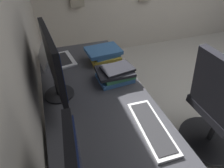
{
  "coord_description": "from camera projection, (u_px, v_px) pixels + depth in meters",
  "views": [
    {
      "loc": [
        -0.83,
        2.07,
        1.58
      ],
      "look_at": [
        -0.05,
        1.8,
        0.95
      ],
      "focal_mm": 30.07,
      "sensor_mm": 36.0,
      "label": 1
    }
  ],
  "objects": [
    {
      "name": "drawer_pedestal",
      "position": [
        105.0,
        159.0,
        1.33
      ],
      "size": [
        0.4,
        0.51,
        0.69
      ],
      "color": "#38383D",
      "rests_on": "ground"
    },
    {
      "name": "laptop_leftmost",
      "position": [
        55.0,
        58.0,
        1.62
      ],
      "size": [
        0.32,
        0.32,
        0.19
      ],
      "color": "silver",
      "rests_on": "desk"
    },
    {
      "name": "book_stack_far",
      "position": [
        104.0,
        55.0,
        1.64
      ],
      "size": [
        0.24,
        0.3,
        0.11
      ],
      "color": "gold",
      "rests_on": "desk"
    },
    {
      "name": "office_chair",
      "position": [
        217.0,
        111.0,
        1.56
      ],
      "size": [
        0.56,
        0.56,
        0.97
      ],
      "color": "black",
      "rests_on": "ground"
    },
    {
      "name": "keyboard_main",
      "position": [
        152.0,
        127.0,
        1.06
      ],
      "size": [
        0.43,
        0.16,
        0.02
      ],
      "color": "silver",
      "rests_on": "desk"
    },
    {
      "name": "monitor_secondary",
      "position": [
        53.0,
        62.0,
        1.15
      ],
      "size": [
        0.55,
        0.2,
        0.45
      ],
      "color": "black",
      "rests_on": "desk"
    },
    {
      "name": "mouse_spare",
      "position": [
        98.0,
        47.0,
        1.84
      ],
      "size": [
        0.06,
        0.1,
        0.03
      ],
      "primitive_type": "ellipsoid",
      "color": "black",
      "rests_on": "desk"
    },
    {
      "name": "desk",
      "position": [
        105.0,
        121.0,
        1.2
      ],
      "size": [
        2.04,
        0.7,
        0.73
      ],
      "color": "#38383D",
      "rests_on": "ground"
    },
    {
      "name": "book_stack_near",
      "position": [
        116.0,
        74.0,
        1.41
      ],
      "size": [
        0.22,
        0.28,
        0.11
      ],
      "color": "#38669E",
      "rests_on": "desk"
    }
  ]
}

